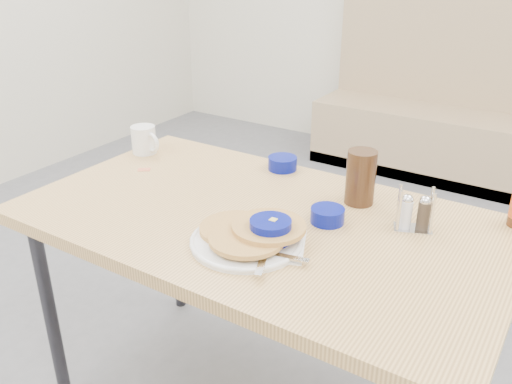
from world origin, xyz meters
The scene contains 10 objects.
booth_bench centered at (0.00, 2.78, 0.35)m, with size 1.90×0.56×1.22m.
dining_table centered at (0.00, 0.25, 0.70)m, with size 1.40×0.80×0.76m.
pancake_plate centered at (0.06, 0.10, 0.78)m, with size 0.29×0.29×0.05m.
coffee_mug centered at (-0.64, 0.45, 0.81)m, with size 0.13×0.09×0.10m.
grits_setting centered at (0.11, 0.12, 0.79)m, with size 0.25×0.24×0.08m.
creamer_bowl centered at (-0.12, 0.59, 0.78)m, with size 0.10×0.10×0.05m.
butter_bowl centered at (0.18, 0.32, 0.78)m, with size 0.10×0.10×0.04m.
amber_tumbler centered at (0.21, 0.49, 0.84)m, with size 0.09×0.09×0.17m, color #352011.
condiment_caddy centered at (0.40, 0.41, 0.80)m, with size 0.12×0.09×0.12m.
sugar_wrapper centered at (-0.52, 0.32, 0.76)m, with size 0.04×0.03×0.00m, color #E06E4A.
Camera 1 is at (0.75, -0.93, 1.48)m, focal length 38.00 mm.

